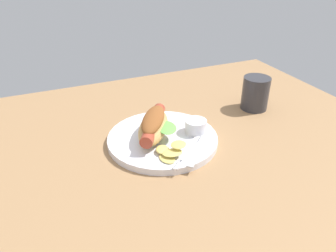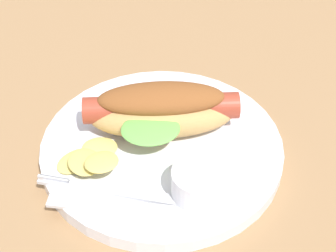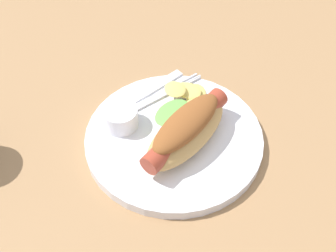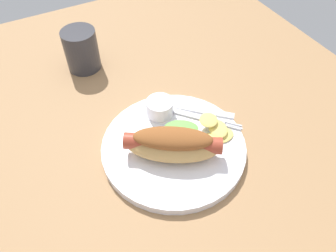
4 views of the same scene
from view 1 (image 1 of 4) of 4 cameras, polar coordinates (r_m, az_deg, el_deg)
name	(u,v)px [view 1 (image 1 of 4)]	position (r cm, az deg, el deg)	size (l,w,h in cm)	color
ground_plane	(160,153)	(74.27, -1.43, -4.74)	(120.00, 90.00, 1.80)	#9E754C
plate	(163,139)	(75.95, -0.96, -2.34)	(25.75, 25.75, 1.60)	white
hot_dog	(153,125)	(74.40, -2.63, 0.18)	(13.63, 16.62, 5.71)	tan
sauce_ramekin	(196,126)	(76.63, 4.91, -0.05)	(5.16, 5.16, 3.18)	white
fork	(189,149)	(70.68, 3.71, -4.15)	(11.78, 10.91, 0.40)	silver
knife	(199,148)	(71.20, 5.43, -3.96)	(14.34, 1.40, 0.36)	silver
chips_pile	(170,152)	(68.46, 0.40, -4.53)	(7.23, 7.36, 2.53)	#DDC865
drinking_cup	(255,93)	(93.24, 15.17, 5.61)	(7.38, 7.38, 9.22)	#333338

